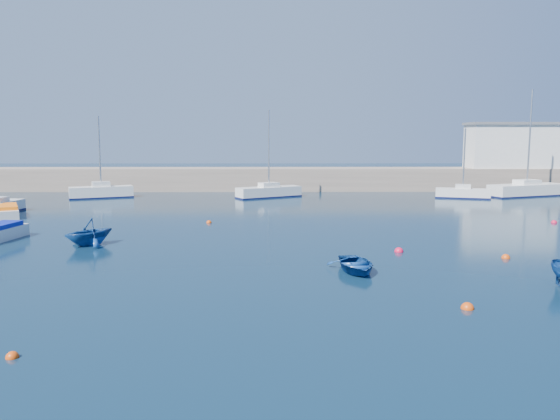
{
  "coord_description": "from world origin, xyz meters",
  "views": [
    {
      "loc": [
        2.39,
        -18.0,
        6.3
      ],
      "look_at": [
        2.65,
        16.65,
        1.6
      ],
      "focal_mm": 35.0,
      "sensor_mm": 36.0,
      "label": 1
    }
  ],
  "objects_px": {
    "harbor_office": "(512,147)",
    "sailboat_8": "(527,190)",
    "sailboat_6": "(269,192)",
    "motorboat_2": "(7,211)",
    "dinghy_left": "(89,232)",
    "sailboat_7": "(463,193)",
    "sailboat_5": "(101,191)",
    "dinghy_center": "(355,265)"
  },
  "relations": [
    {
      "from": "harbor_office",
      "to": "sailboat_8",
      "type": "bearing_deg",
      "value": -98.88
    },
    {
      "from": "sailboat_6",
      "to": "motorboat_2",
      "type": "distance_m",
      "value": 24.58
    },
    {
      "from": "sailboat_6",
      "to": "sailboat_8",
      "type": "relative_size",
      "value": 0.81
    },
    {
      "from": "harbor_office",
      "to": "dinghy_left",
      "type": "distance_m",
      "value": 50.72
    },
    {
      "from": "sailboat_8",
      "to": "sailboat_7",
      "type": "bearing_deg",
      "value": 84.64
    },
    {
      "from": "sailboat_5",
      "to": "sailboat_6",
      "type": "relative_size",
      "value": 0.93
    },
    {
      "from": "sailboat_7",
      "to": "motorboat_2",
      "type": "bearing_deg",
      "value": 124.59
    },
    {
      "from": "dinghy_left",
      "to": "sailboat_8",
      "type": "bearing_deg",
      "value": 74.9
    },
    {
      "from": "harbor_office",
      "to": "sailboat_5",
      "type": "bearing_deg",
      "value": -169.87
    },
    {
      "from": "harbor_office",
      "to": "dinghy_left",
      "type": "xyz_separation_m",
      "value": [
        -38.46,
        -32.79,
        -4.31
      ]
    },
    {
      "from": "harbor_office",
      "to": "motorboat_2",
      "type": "relative_size",
      "value": 2.09
    },
    {
      "from": "sailboat_8",
      "to": "dinghy_center",
      "type": "relative_size",
      "value": 3.47
    },
    {
      "from": "sailboat_8",
      "to": "dinghy_left",
      "type": "bearing_deg",
      "value": 104.46
    },
    {
      "from": "motorboat_2",
      "to": "dinghy_center",
      "type": "height_order",
      "value": "motorboat_2"
    },
    {
      "from": "dinghy_left",
      "to": "dinghy_center",
      "type": "bearing_deg",
      "value": 16.71
    },
    {
      "from": "sailboat_8",
      "to": "motorboat_2",
      "type": "bearing_deg",
      "value": 86.56
    },
    {
      "from": "sailboat_6",
      "to": "sailboat_7",
      "type": "bearing_deg",
      "value": -122.46
    },
    {
      "from": "sailboat_6",
      "to": "sailboat_7",
      "type": "relative_size",
      "value": 1.26
    },
    {
      "from": "dinghy_center",
      "to": "dinghy_left",
      "type": "distance_m",
      "value": 15.88
    },
    {
      "from": "sailboat_5",
      "to": "harbor_office",
      "type": "bearing_deg",
      "value": -102.61
    },
    {
      "from": "harbor_office",
      "to": "sailboat_8",
      "type": "relative_size",
      "value": 0.9
    },
    {
      "from": "sailboat_8",
      "to": "dinghy_center",
      "type": "xyz_separation_m",
      "value": [
        -22.83,
        -32.34,
        -0.36
      ]
    },
    {
      "from": "sailboat_5",
      "to": "sailboat_7",
      "type": "distance_m",
      "value": 37.05
    },
    {
      "from": "harbor_office",
      "to": "sailboat_6",
      "type": "relative_size",
      "value": 1.12
    },
    {
      "from": "harbor_office",
      "to": "dinghy_center",
      "type": "height_order",
      "value": "harbor_office"
    },
    {
      "from": "harbor_office",
      "to": "sailboat_8",
      "type": "distance_m",
      "value": 8.11
    },
    {
      "from": "dinghy_left",
      "to": "sailboat_6",
      "type": "bearing_deg",
      "value": 108.03
    },
    {
      "from": "dinghy_left",
      "to": "harbor_office",
      "type": "bearing_deg",
      "value": 80.49
    },
    {
      "from": "dinghy_left",
      "to": "motorboat_2",
      "type": "bearing_deg",
      "value": 172.19
    },
    {
      "from": "harbor_office",
      "to": "dinghy_center",
      "type": "xyz_separation_m",
      "value": [
        -23.88,
        -39.08,
        -4.77
      ]
    },
    {
      "from": "motorboat_2",
      "to": "dinghy_center",
      "type": "relative_size",
      "value": 1.5
    },
    {
      "from": "sailboat_5",
      "to": "sailboat_6",
      "type": "bearing_deg",
      "value": -111.45
    },
    {
      "from": "sailboat_6",
      "to": "motorboat_2",
      "type": "height_order",
      "value": "sailboat_6"
    },
    {
      "from": "dinghy_center",
      "to": "dinghy_left",
      "type": "relative_size",
      "value": 1.06
    },
    {
      "from": "sailboat_5",
      "to": "dinghy_left",
      "type": "relative_size",
      "value": 2.77
    },
    {
      "from": "dinghy_center",
      "to": "sailboat_7",
      "type": "bearing_deg",
      "value": 55.54
    },
    {
      "from": "sailboat_7",
      "to": "dinghy_left",
      "type": "xyz_separation_m",
      "value": [
        -29.94,
        -24.05,
        0.23
      ]
    },
    {
      "from": "sailboat_8",
      "to": "motorboat_2",
      "type": "xyz_separation_m",
      "value": [
        -47.79,
        -14.58,
        -0.25
      ]
    },
    {
      "from": "sailboat_8",
      "to": "sailboat_6",
      "type": "bearing_deg",
      "value": 71.75
    },
    {
      "from": "sailboat_6",
      "to": "dinghy_center",
      "type": "relative_size",
      "value": 2.8
    },
    {
      "from": "sailboat_5",
      "to": "sailboat_8",
      "type": "height_order",
      "value": "sailboat_8"
    },
    {
      "from": "sailboat_7",
      "to": "sailboat_8",
      "type": "relative_size",
      "value": 0.64
    }
  ]
}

